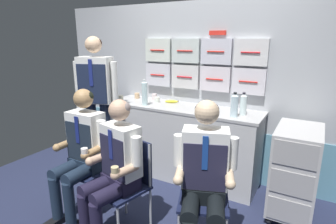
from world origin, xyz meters
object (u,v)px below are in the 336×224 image
(crew_member_near_trolley, at_px, (204,175))
(water_bottle_short, at_px, (234,105))
(service_trolley, at_px, (295,170))
(folding_chair_center, at_px, (129,175))
(crew_member_left, at_px, (81,148))
(paper_cup_tan, at_px, (154,97))
(crew_member_standing, at_px, (97,95))
(snack_banana, at_px, (172,101))
(crew_member_center, at_px, (114,166))
(folding_chair_near_trolley, at_px, (204,185))
(folding_chair_left, at_px, (94,158))

(crew_member_near_trolley, relative_size, water_bottle_short, 4.85)
(service_trolley, relative_size, folding_chair_center, 1.06)
(folding_chair_center, bearing_deg, service_trolley, 36.35)
(crew_member_left, distance_m, crew_member_near_trolley, 1.25)
(water_bottle_short, xyz_separation_m, paper_cup_tan, (-1.17, 0.28, -0.08))
(service_trolley, distance_m, crew_member_near_trolley, 1.10)
(crew_member_standing, height_order, paper_cup_tan, crew_member_standing)
(snack_banana, bearing_deg, crew_member_center, -81.71)
(crew_member_left, bearing_deg, folding_chair_near_trolley, 10.82)
(water_bottle_short, bearing_deg, crew_member_standing, -167.85)
(folding_chair_near_trolley, bearing_deg, crew_member_near_trolley, -69.54)
(crew_member_near_trolley, xyz_separation_m, paper_cup_tan, (-1.24, 1.25, 0.26))
(crew_member_left, bearing_deg, water_bottle_short, 41.50)
(paper_cup_tan, bearing_deg, folding_chair_center, -67.44)
(paper_cup_tan, relative_size, snack_banana, 0.47)
(water_bottle_short, height_order, snack_banana, water_bottle_short)
(crew_member_near_trolley, bearing_deg, service_trolley, 57.61)
(folding_chair_center, xyz_separation_m, paper_cup_tan, (-0.53, 1.28, 0.44))
(folding_chair_center, distance_m, water_bottle_short, 1.29)
(crew_member_standing, xyz_separation_m, snack_banana, (0.73, 0.57, -0.12))
(crew_member_center, relative_size, water_bottle_short, 4.71)
(folding_chair_near_trolley, xyz_separation_m, water_bottle_short, (-0.01, 0.81, 0.52))
(folding_chair_left, bearing_deg, crew_member_left, -89.80)
(crew_member_left, height_order, crew_member_center, crew_member_left)
(folding_chair_near_trolley, bearing_deg, snack_banana, 130.37)
(folding_chair_near_trolley, height_order, crew_member_standing, crew_member_standing)
(crew_member_standing, bearing_deg, water_bottle_short, 12.15)
(folding_chair_near_trolley, distance_m, snack_banana, 1.43)
(crew_member_left, bearing_deg, paper_cup_tan, 89.59)
(folding_chair_left, relative_size, paper_cup_tan, 10.47)
(crew_member_center, bearing_deg, water_bottle_short, 59.72)
(folding_chair_left, distance_m, crew_member_standing, 0.86)
(crew_member_center, distance_m, water_bottle_short, 1.38)
(crew_member_left, height_order, water_bottle_short, crew_member_left)
(folding_chair_near_trolley, bearing_deg, crew_member_left, -169.18)
(folding_chair_left, distance_m, folding_chair_near_trolley, 1.19)
(crew_member_near_trolley, xyz_separation_m, crew_member_standing, (-1.67, 0.62, 0.35))
(crew_member_near_trolley, xyz_separation_m, snack_banana, (-0.94, 1.19, 0.23))
(crew_member_left, xyz_separation_m, folding_chair_center, (0.54, 0.05, -0.17))
(water_bottle_short, height_order, paper_cup_tan, water_bottle_short)
(crew_member_near_trolley, height_order, water_bottle_short, crew_member_near_trolley)
(crew_member_near_trolley, height_order, crew_member_standing, crew_member_standing)
(service_trolley, height_order, crew_member_near_trolley, crew_member_near_trolley)
(snack_banana, bearing_deg, folding_chair_center, -78.98)
(crew_member_left, relative_size, crew_member_near_trolley, 0.99)
(crew_member_left, relative_size, water_bottle_short, 4.80)
(crew_member_near_trolley, bearing_deg, water_bottle_short, 93.98)
(crew_member_standing, distance_m, water_bottle_short, 1.64)
(crew_member_center, bearing_deg, crew_member_left, 167.43)
(crew_member_left, distance_m, folding_chair_near_trolley, 1.22)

